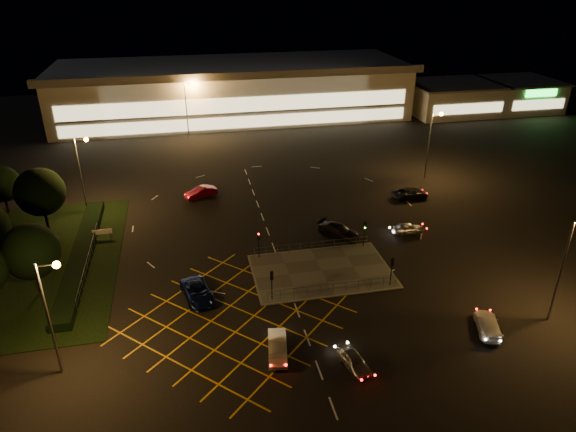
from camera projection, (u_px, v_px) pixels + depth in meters
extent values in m
plane|color=black|center=(299.00, 264.00, 55.21)|extent=(180.00, 180.00, 0.00)
cube|color=#4C4944|center=(322.00, 271.00, 53.80)|extent=(14.00, 9.00, 0.12)
cube|color=black|center=(34.00, 263.00, 55.31)|extent=(18.00, 30.00, 0.08)
cube|color=black|center=(82.00, 254.00, 56.02)|extent=(2.00, 26.00, 1.00)
cube|color=beige|center=(233.00, 91.00, 107.38)|extent=(70.00, 25.00, 10.00)
cube|color=slate|center=(232.00, 65.00, 105.07)|extent=(72.00, 26.50, 0.60)
cube|color=#FFEAA5|center=(240.00, 105.00, 96.37)|extent=(66.00, 0.20, 3.00)
cube|color=#FFEAA5|center=(241.00, 122.00, 97.79)|extent=(66.00, 0.20, 2.20)
cube|color=beige|center=(452.00, 99.00, 109.70)|extent=(18.00, 14.00, 6.00)
cube|color=slate|center=(454.00, 84.00, 108.31)|extent=(18.80, 14.80, 0.40)
cube|color=#FFEAA5|center=(468.00, 109.00, 103.70)|extent=(15.30, 0.20, 2.00)
cube|color=beige|center=(519.00, 95.00, 112.64)|extent=(14.00, 14.00, 6.00)
cube|color=slate|center=(522.00, 80.00, 111.25)|extent=(14.80, 14.80, 0.40)
cube|color=#FFEAA5|center=(539.00, 105.00, 106.64)|extent=(11.90, 0.20, 2.00)
cube|color=#19E533|center=(542.00, 93.00, 105.48)|extent=(7.00, 0.30, 1.40)
cylinder|color=slate|center=(49.00, 321.00, 38.42)|extent=(0.20, 0.20, 10.00)
cylinder|color=slate|center=(46.00, 265.00, 36.42)|extent=(1.40, 0.12, 0.12)
sphere|color=orange|center=(56.00, 265.00, 36.57)|extent=(0.56, 0.56, 0.56)
cylinder|color=slate|center=(560.00, 273.00, 44.39)|extent=(0.20, 0.20, 10.00)
cylinder|color=slate|center=(81.00, 176.00, 64.37)|extent=(0.20, 0.20, 10.00)
cylinder|color=slate|center=(80.00, 139.00, 62.37)|extent=(1.40, 0.12, 0.12)
sphere|color=orange|center=(86.00, 139.00, 62.52)|extent=(0.56, 0.56, 0.56)
cylinder|color=slate|center=(428.00, 146.00, 74.95)|extent=(0.20, 0.20, 10.00)
cylinder|color=slate|center=(437.00, 114.00, 72.95)|extent=(1.40, 0.12, 0.12)
sphere|color=orange|center=(441.00, 114.00, 73.10)|extent=(0.56, 0.56, 0.56)
cylinder|color=slate|center=(187.00, 110.00, 93.26)|extent=(0.20, 0.20, 10.00)
cylinder|color=slate|center=(188.00, 83.00, 91.26)|extent=(1.40, 0.12, 0.12)
sphere|color=orange|center=(192.00, 84.00, 91.41)|extent=(0.56, 0.56, 0.56)
cylinder|color=slate|center=(389.00, 97.00, 102.37)|extent=(0.20, 0.20, 10.00)
cylinder|color=slate|center=(395.00, 72.00, 100.37)|extent=(1.40, 0.12, 0.12)
sphere|color=orange|center=(398.00, 73.00, 100.52)|extent=(0.56, 0.56, 0.56)
cylinder|color=black|center=(272.00, 286.00, 48.49)|extent=(0.10, 0.10, 3.00)
cube|color=black|center=(272.00, 276.00, 47.96)|extent=(0.28, 0.18, 0.90)
sphere|color=#19FF33|center=(271.00, 275.00, 48.07)|extent=(0.16, 0.16, 0.16)
cylinder|color=black|center=(391.00, 272.00, 50.70)|extent=(0.10, 0.10, 3.00)
cube|color=black|center=(392.00, 262.00, 50.16)|extent=(0.28, 0.18, 0.90)
sphere|color=#19FF33|center=(392.00, 261.00, 50.28)|extent=(0.16, 0.16, 0.16)
cylinder|color=black|center=(259.00, 245.00, 55.51)|extent=(0.10, 0.10, 3.00)
cube|color=black|center=(258.00, 236.00, 54.98)|extent=(0.28, 0.18, 0.90)
sphere|color=#FF0C0C|center=(259.00, 236.00, 54.86)|extent=(0.16, 0.16, 0.16)
cylinder|color=black|center=(364.00, 235.00, 57.71)|extent=(0.10, 0.10, 3.00)
cube|color=black|center=(365.00, 225.00, 57.18)|extent=(0.28, 0.18, 0.90)
sphere|color=#19FF33|center=(365.00, 226.00, 57.07)|extent=(0.16, 0.16, 0.16)
cylinder|color=black|center=(46.00, 219.00, 61.71)|extent=(0.36, 0.36, 2.88)
sphere|color=black|center=(40.00, 192.00, 60.14)|extent=(5.76, 5.76, 5.76)
cylinder|color=black|center=(7.00, 204.00, 65.99)|extent=(0.36, 0.36, 2.34)
sphere|color=black|center=(1.00, 184.00, 64.72)|extent=(4.68, 4.68, 4.68)
cylinder|color=black|center=(38.00, 281.00, 49.83)|extent=(0.36, 0.36, 2.70)
sphere|color=black|center=(31.00, 251.00, 48.37)|extent=(5.40, 5.40, 5.40)
imported|color=silver|center=(354.00, 361.00, 40.84)|extent=(2.23, 3.91, 1.25)
imported|color=white|center=(277.00, 347.00, 42.17)|extent=(2.15, 4.48, 1.42)
imported|color=#0C1748|center=(197.00, 292.00, 49.22)|extent=(3.49, 5.65, 1.46)
imported|color=black|center=(339.00, 231.00, 60.36)|extent=(5.06, 5.29, 1.51)
imported|color=#A1A2A7|center=(408.00, 228.00, 61.22)|extent=(3.79, 1.57, 1.28)
imported|color=maroon|center=(201.00, 192.00, 70.55)|extent=(4.73, 3.13, 1.47)
imported|color=black|center=(411.00, 193.00, 70.37)|extent=(5.09, 2.61, 1.37)
imported|color=silver|center=(488.00, 324.00, 44.92)|extent=(3.27, 4.86, 1.31)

